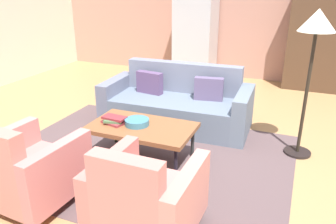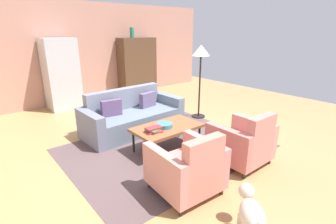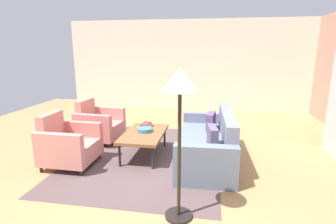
{
  "view_description": "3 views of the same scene",
  "coord_description": "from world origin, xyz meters",
  "px_view_note": "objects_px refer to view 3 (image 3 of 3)",
  "views": [
    {
      "loc": [
        1.3,
        -3.51,
        1.99
      ],
      "look_at": [
        -0.12,
        -0.05,
        0.53
      ],
      "focal_mm": 36.01,
      "sensor_mm": 36.0,
      "label": 1
    },
    {
      "loc": [
        -2.92,
        -3.51,
        2.06
      ],
      "look_at": [
        -0.14,
        -0.15,
        0.61
      ],
      "focal_mm": 26.8,
      "sensor_mm": 36.0,
      "label": 2
    },
    {
      "loc": [
        4.06,
        0.84,
        1.9
      ],
      "look_at": [
        -0.52,
        0.06,
        0.79
      ],
      "focal_mm": 28.08,
      "sensor_mm": 36.0,
      "label": 3
    }
  ],
  "objects_px": {
    "armchair_left": "(98,125)",
    "floor_lamp": "(180,95)",
    "couch": "(210,144)",
    "dog": "(58,124)",
    "armchair_right": "(67,145)",
    "fruit_bowl": "(145,130)",
    "book_stack": "(146,125)",
    "coffee_table": "(144,135)"
  },
  "relations": [
    {
      "from": "book_stack",
      "to": "dog",
      "type": "relative_size",
      "value": 0.56
    },
    {
      "from": "fruit_bowl",
      "to": "armchair_left",
      "type": "bearing_deg",
      "value": -115.1
    },
    {
      "from": "couch",
      "to": "book_stack",
      "type": "relative_size",
      "value": 7.01
    },
    {
      "from": "armchair_left",
      "to": "armchair_right",
      "type": "height_order",
      "value": "same"
    },
    {
      "from": "book_stack",
      "to": "floor_lamp",
      "type": "bearing_deg",
      "value": 24.04
    },
    {
      "from": "book_stack",
      "to": "armchair_left",
      "type": "bearing_deg",
      "value": -103.94
    },
    {
      "from": "armchair_right",
      "to": "floor_lamp",
      "type": "xyz_separation_m",
      "value": [
        1.1,
        2.02,
        1.1
      ]
    },
    {
      "from": "couch",
      "to": "dog",
      "type": "distance_m",
      "value": 3.35
    },
    {
      "from": "couch",
      "to": "armchair_left",
      "type": "xyz_separation_m",
      "value": [
        -0.6,
        -2.35,
        0.06
      ]
    },
    {
      "from": "couch",
      "to": "book_stack",
      "type": "bearing_deg",
      "value": 73.19
    },
    {
      "from": "couch",
      "to": "floor_lamp",
      "type": "xyz_separation_m",
      "value": [
        1.71,
        -0.33,
        1.16
      ]
    },
    {
      "from": "couch",
      "to": "dog",
      "type": "height_order",
      "value": "couch"
    },
    {
      "from": "fruit_bowl",
      "to": "book_stack",
      "type": "distance_m",
      "value": 0.27
    },
    {
      "from": "fruit_bowl",
      "to": "floor_lamp",
      "type": "distance_m",
      "value": 2.19
    },
    {
      "from": "floor_lamp",
      "to": "dog",
      "type": "distance_m",
      "value": 3.94
    },
    {
      "from": "book_stack",
      "to": "floor_lamp",
      "type": "distance_m",
      "value": 2.42
    },
    {
      "from": "floor_lamp",
      "to": "fruit_bowl",
      "type": "bearing_deg",
      "value": -154.05
    },
    {
      "from": "coffee_table",
      "to": "book_stack",
      "type": "height_order",
      "value": "book_stack"
    },
    {
      "from": "coffee_table",
      "to": "dog",
      "type": "xyz_separation_m",
      "value": [
        -0.64,
        -2.1,
        -0.09
      ]
    },
    {
      "from": "armchair_right",
      "to": "book_stack",
      "type": "relative_size",
      "value": 2.9
    },
    {
      "from": "armchair_left",
      "to": "floor_lamp",
      "type": "bearing_deg",
      "value": 45.03
    },
    {
      "from": "couch",
      "to": "dog",
      "type": "xyz_separation_m",
      "value": [
        -0.64,
        -3.29,
        0.03
      ]
    },
    {
      "from": "fruit_bowl",
      "to": "dog",
      "type": "bearing_deg",
      "value": -105.58
    },
    {
      "from": "coffee_table",
      "to": "dog",
      "type": "bearing_deg",
      "value": -107.04
    },
    {
      "from": "armchair_right",
      "to": "floor_lamp",
      "type": "distance_m",
      "value": 2.55
    },
    {
      "from": "armchair_right",
      "to": "dog",
      "type": "relative_size",
      "value": 1.62
    },
    {
      "from": "coffee_table",
      "to": "armchair_left",
      "type": "distance_m",
      "value": 1.31
    },
    {
      "from": "couch",
      "to": "armchair_right",
      "type": "relative_size",
      "value": 2.42
    },
    {
      "from": "armchair_left",
      "to": "dog",
      "type": "distance_m",
      "value": 0.94
    },
    {
      "from": "couch",
      "to": "armchair_right",
      "type": "height_order",
      "value": "armchair_right"
    },
    {
      "from": "fruit_bowl",
      "to": "armchair_right",
      "type": "bearing_deg",
      "value": -60.59
    },
    {
      "from": "couch",
      "to": "fruit_bowl",
      "type": "bearing_deg",
      "value": 85.24
    },
    {
      "from": "armchair_right",
      "to": "fruit_bowl",
      "type": "height_order",
      "value": "armchair_right"
    },
    {
      "from": "couch",
      "to": "floor_lamp",
      "type": "bearing_deg",
      "value": 166.96
    },
    {
      "from": "armchair_right",
      "to": "fruit_bowl",
      "type": "bearing_deg",
      "value": 119.97
    },
    {
      "from": "coffee_table",
      "to": "armchair_left",
      "type": "relative_size",
      "value": 1.36
    },
    {
      "from": "armchair_left",
      "to": "armchair_right",
      "type": "xyz_separation_m",
      "value": [
        1.2,
        -0.0,
        0.0
      ]
    },
    {
      "from": "armchair_left",
      "to": "book_stack",
      "type": "bearing_deg",
      "value": 79.84
    },
    {
      "from": "coffee_table",
      "to": "fruit_bowl",
      "type": "distance_m",
      "value": 0.09
    },
    {
      "from": "dog",
      "to": "book_stack",
      "type": "bearing_deg",
      "value": 35.64
    },
    {
      "from": "fruit_bowl",
      "to": "floor_lamp",
      "type": "xyz_separation_m",
      "value": [
        1.76,
        0.86,
        0.97
      ]
    },
    {
      "from": "book_stack",
      "to": "dog",
      "type": "distance_m",
      "value": 2.09
    }
  ]
}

